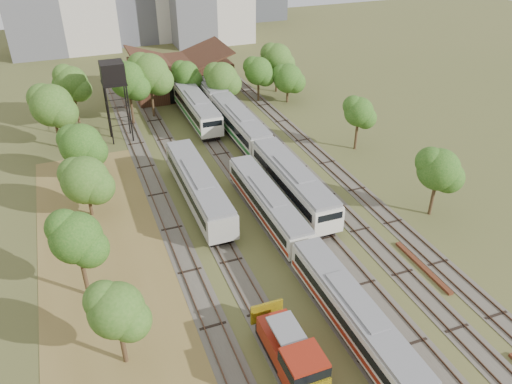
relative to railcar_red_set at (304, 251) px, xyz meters
name	(u,v)px	position (x,y,z in m)	size (l,w,h in m)	color
ground	(364,314)	(2.00, -7.27, -1.79)	(240.00, 240.00, 0.00)	#475123
dry_grass_patch	(128,306)	(-16.00, 0.73, -1.77)	(14.00, 60.00, 0.04)	brown
tracks	(250,177)	(1.33, 17.73, -1.75)	(24.60, 80.00, 0.19)	#4C473D
railcar_red_set	(304,251)	(0.00, 0.00, 0.00)	(2.74, 34.58, 3.38)	black
railcar_green_set	(240,125)	(4.00, 28.63, 0.33)	(3.23, 52.07, 4.00)	black
railcar_rear	(197,109)	(0.00, 36.51, 0.35)	(3.26, 16.08, 4.04)	black
shunter_locomotive	(293,356)	(-6.00, -10.45, -0.08)	(2.71, 8.10, 3.55)	black
old_grey_coach	(199,187)	(-6.00, 14.10, 0.34)	(3.15, 18.00, 3.91)	black
water_tower	(113,75)	(-11.52, 34.68, 7.44)	(3.16, 3.16, 10.95)	black
rail_pile_far	(423,267)	(10.20, -4.14, -1.66)	(0.49, 7.86, 0.26)	#5B2D1A
maintenance_shed	(180,76)	(1.00, 50.71, 1.13)	(16.45, 11.55, 7.58)	#361E13
tree_band_left	(75,169)	(-18.21, 17.51, 3.29)	(7.92, 66.11, 8.80)	#382616
tree_band_far	(186,74)	(-0.11, 41.84, 4.20)	(38.10, 10.26, 9.77)	#382616
tree_band_right	(344,110)	(16.60, 22.43, 3.03)	(5.57, 40.93, 7.66)	#382616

